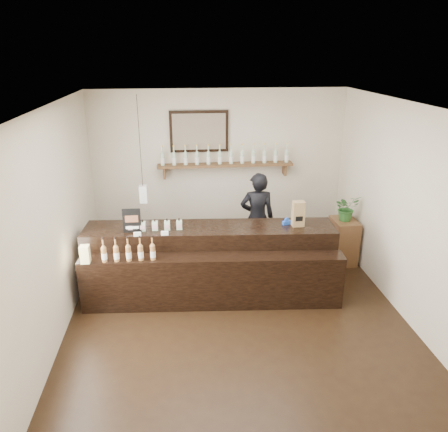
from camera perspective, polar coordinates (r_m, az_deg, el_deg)
name	(u,v)px	position (r m, az deg, el deg)	size (l,w,h in m)	color
ground	(236,312)	(6.20, 1.57, -12.48)	(5.00, 5.00, 0.00)	black
room_shell	(237,196)	(5.45, 1.75, 2.64)	(5.00, 5.00, 5.00)	beige
back_wall_decor	(211,151)	(7.70, -1.68, 8.51)	(2.66, 0.96, 1.69)	#57321E
counter	(210,264)	(6.42, -1.79, -6.31)	(3.66, 1.20, 1.18)	black
promo_sign	(132,221)	(6.19, -11.95, -0.60)	(0.25, 0.02, 0.35)	black
paper_bag	(298,214)	(6.37, 9.67, 0.29)	(0.17, 0.13, 0.37)	olive
tape_dispenser	(287,222)	(6.44, 8.19, -0.76)	(0.13, 0.08, 0.11)	blue
side_cabinet	(343,241)	(7.66, 15.28, -3.16)	(0.39, 0.53, 0.76)	#57321E
potted_plant	(347,208)	(7.45, 15.71, 1.03)	(0.39, 0.34, 0.43)	#2B6227
shopkeeper	(257,212)	(7.25, 4.36, 0.47)	(0.65, 0.42, 1.77)	black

